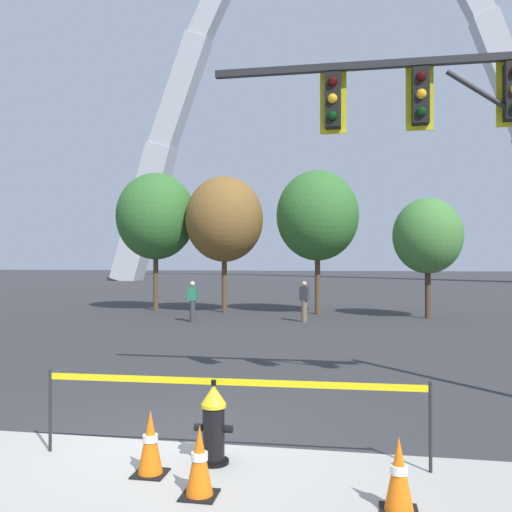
% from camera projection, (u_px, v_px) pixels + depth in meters
% --- Properties ---
extents(ground_plane, '(240.00, 240.00, 0.00)m').
position_uv_depth(ground_plane, '(172.00, 441.00, 7.37)').
color(ground_plane, '#333335').
extents(fire_hydrant, '(0.46, 0.48, 0.99)m').
position_uv_depth(fire_hydrant, '(214.00, 424.00, 6.55)').
color(fire_hydrant, black).
rests_on(fire_hydrant, ground).
extents(caution_tape_barrier, '(4.65, 0.18, 1.03)m').
position_uv_depth(caution_tape_barrier, '(230.00, 404.00, 6.60)').
color(caution_tape_barrier, '#232326').
rests_on(caution_tape_barrier, ground).
extents(traffic_cone_by_hydrant, '(0.36, 0.36, 0.73)m').
position_uv_depth(traffic_cone_by_hydrant, '(399.00, 476.00, 5.26)').
color(traffic_cone_by_hydrant, black).
rests_on(traffic_cone_by_hydrant, ground).
extents(traffic_cone_mid_sidewalk, '(0.36, 0.36, 0.73)m').
position_uv_depth(traffic_cone_mid_sidewalk, '(150.00, 443.00, 6.19)').
color(traffic_cone_mid_sidewalk, black).
rests_on(traffic_cone_mid_sidewalk, ground).
extents(traffic_cone_curb_edge, '(0.36, 0.36, 0.73)m').
position_uv_depth(traffic_cone_curb_edge, '(199.00, 462.00, 5.62)').
color(traffic_cone_curb_edge, black).
rests_on(traffic_cone_curb_edge, ground).
extents(traffic_signal_gantry, '(6.42, 0.44, 6.00)m').
position_uv_depth(traffic_signal_gantry, '(490.00, 142.00, 8.73)').
color(traffic_signal_gantry, '#232326').
rests_on(traffic_signal_gantry, ground).
extents(monument_arch, '(52.26, 3.01, 48.44)m').
position_uv_depth(monument_arch, '(335.00, 92.00, 61.71)').
color(monument_arch, '#B2B5BC').
rests_on(monument_arch, ground).
extents(tree_far_left, '(3.76, 3.76, 6.58)m').
position_uv_depth(tree_far_left, '(156.00, 217.00, 26.52)').
color(tree_far_left, brown).
rests_on(tree_far_left, ground).
extents(tree_left_mid, '(3.59, 3.59, 6.28)m').
position_uv_depth(tree_left_mid, '(224.00, 219.00, 25.57)').
color(tree_left_mid, brown).
rests_on(tree_left_mid, ground).
extents(tree_center_left, '(3.68, 3.68, 6.43)m').
position_uv_depth(tree_center_left, '(317.00, 216.00, 24.78)').
color(tree_center_left, brown).
rests_on(tree_center_left, ground).
extents(tree_center_right, '(2.85, 2.85, 4.99)m').
position_uv_depth(tree_center_right, '(428.00, 236.00, 22.94)').
color(tree_center_right, '#473323').
rests_on(tree_center_right, ground).
extents(pedestrian_walking_left, '(0.39, 0.30, 1.59)m').
position_uv_depth(pedestrian_walking_left, '(304.00, 301.00, 21.58)').
color(pedestrian_walking_left, brown).
rests_on(pedestrian_walking_left, ground).
extents(pedestrian_standing_center, '(0.35, 0.22, 1.59)m').
position_uv_depth(pedestrian_standing_center, '(192.00, 301.00, 21.56)').
color(pedestrian_standing_center, '#38383D').
rests_on(pedestrian_standing_center, ground).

